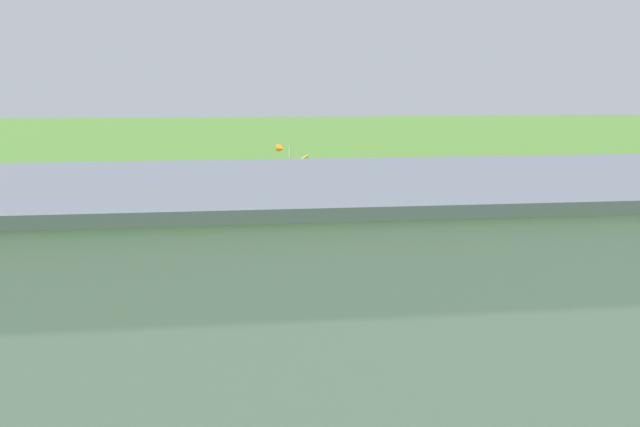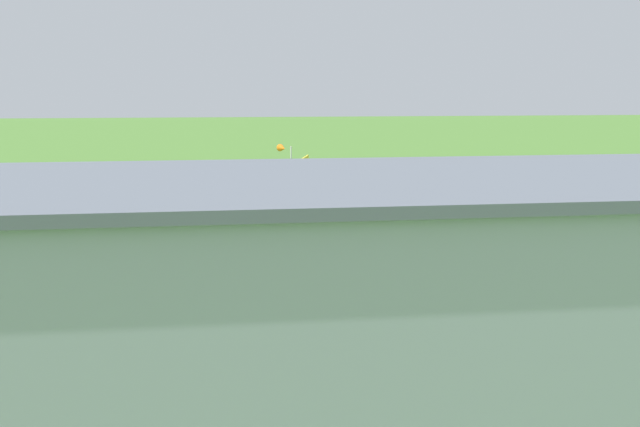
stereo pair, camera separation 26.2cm
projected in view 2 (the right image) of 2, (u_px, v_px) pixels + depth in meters
name	position (u px, v px, depth m)	size (l,w,h in m)	color
ground_plane	(227.00, 219.00, 67.94)	(400.00, 400.00, 0.00)	#47752D
hangar	(350.00, 285.00, 29.70)	(37.33, 15.00, 7.26)	#99A3AD
biplane	(325.00, 185.00, 64.14)	(8.38, 7.69, 4.12)	yellow
car_grey	(607.00, 261.00, 47.54)	(2.09, 4.12, 1.67)	slate
person_watching_takeoff	(521.00, 252.00, 50.16)	(0.53, 0.53, 1.72)	#3F3F47
person_at_fence_line	(182.00, 261.00, 48.25)	(0.53, 0.53, 1.53)	#33723F
person_walking_on_apron	(65.00, 267.00, 46.51)	(0.54, 0.54, 1.56)	#72338C
windsock	(284.00, 152.00, 72.62)	(1.18, 1.39, 5.29)	silver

